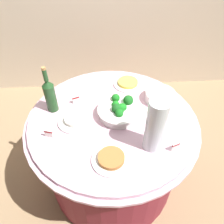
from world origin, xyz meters
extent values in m
plane|color=#9E7F5B|center=(0.00, 0.00, 0.00)|extent=(6.00, 6.00, 0.00)
cylinder|color=maroon|center=(0.00, 0.00, 0.34)|extent=(1.01, 1.01, 0.69)
cylinder|color=#E0B2C6|center=(0.00, 0.00, 0.70)|extent=(1.16, 1.16, 0.02)
cylinder|color=#E0B2C6|center=(0.00, 0.00, 0.72)|extent=(1.10, 1.10, 0.03)
cylinder|color=white|center=(0.05, 0.02, 0.77)|extent=(0.26, 0.26, 0.05)
cylinder|color=white|center=(0.05, 0.02, 0.80)|extent=(0.28, 0.28, 0.01)
sphere|color=#196A1E|center=(0.03, 0.05, 0.81)|extent=(0.04, 0.04, 0.04)
sphere|color=#196F1E|center=(0.04, -0.04, 0.81)|extent=(0.05, 0.05, 0.05)
sphere|color=#19731E|center=(0.03, -0.01, 0.81)|extent=(0.05, 0.05, 0.05)
sphere|color=#197B1E|center=(0.07, 0.02, 0.81)|extent=(0.05, 0.05, 0.05)
sphere|color=#19621E|center=(0.11, 0.07, 0.82)|extent=(0.07, 0.07, 0.07)
sphere|color=#19741E|center=(0.03, 0.11, 0.82)|extent=(0.06, 0.06, 0.06)
sphere|color=#195A1E|center=(0.03, 0.00, 0.82)|extent=(0.06, 0.06, 0.06)
sphere|color=#196D1E|center=(0.05, -0.01, 0.81)|extent=(0.05, 0.05, 0.05)
sphere|color=#19801E|center=(0.03, 0.05, 0.81)|extent=(0.05, 0.05, 0.05)
sphere|color=#197F1E|center=(0.06, 0.01, 0.82)|extent=(0.06, 0.06, 0.06)
sphere|color=#19801E|center=(0.05, 0.02, 0.81)|extent=(0.04, 0.04, 0.04)
cylinder|color=white|center=(0.35, 0.15, 0.74)|extent=(0.21, 0.21, 0.01)
cylinder|color=white|center=(0.35, 0.15, 0.76)|extent=(0.21, 0.21, 0.01)
cylinder|color=white|center=(0.35, 0.15, 0.77)|extent=(0.21, 0.21, 0.01)
cylinder|color=white|center=(0.35, 0.15, 0.78)|extent=(0.21, 0.21, 0.01)
cylinder|color=white|center=(0.35, 0.15, 0.79)|extent=(0.21, 0.21, 0.01)
cylinder|color=white|center=(0.35, 0.15, 0.80)|extent=(0.21, 0.21, 0.01)
cylinder|color=white|center=(0.35, 0.15, 0.80)|extent=(0.21, 0.21, 0.01)
cylinder|color=#204821|center=(-0.40, 0.11, 0.84)|extent=(0.07, 0.07, 0.20)
cone|color=#204821|center=(-0.40, 0.11, 0.96)|extent=(0.07, 0.07, 0.04)
cylinder|color=#204821|center=(-0.40, 0.11, 1.02)|extent=(0.03, 0.03, 0.08)
cylinder|color=#B2844C|center=(-0.40, 0.11, 1.07)|extent=(0.03, 0.03, 0.02)
cylinder|color=silver|center=(0.22, -0.24, 0.91)|extent=(0.11, 0.11, 0.34)
sphere|color=#E5B26B|center=(0.24, -0.24, 0.78)|extent=(0.06, 0.06, 0.06)
sphere|color=#E5B26B|center=(0.21, -0.23, 0.78)|extent=(0.06, 0.06, 0.06)
sphere|color=#E5B26B|center=(0.21, -0.26, 0.78)|extent=(0.06, 0.06, 0.06)
sphere|color=#72C64C|center=(0.24, -0.23, 0.83)|extent=(0.06, 0.06, 0.06)
sphere|color=#72C64C|center=(0.20, -0.23, 0.83)|extent=(0.06, 0.06, 0.06)
sphere|color=#72C64C|center=(0.22, -0.26, 0.83)|extent=(0.06, 0.06, 0.06)
sphere|color=red|center=(0.23, -0.22, 0.89)|extent=(0.06, 0.06, 0.06)
sphere|color=red|center=(0.20, -0.25, 0.89)|extent=(0.06, 0.06, 0.06)
sphere|color=red|center=(0.23, -0.26, 0.89)|extent=(0.06, 0.06, 0.06)
sphere|color=#E5B26B|center=(0.21, -0.22, 0.94)|extent=(0.06, 0.06, 0.06)
sphere|color=#E5B26B|center=(0.20, -0.26, 0.94)|extent=(0.06, 0.06, 0.06)
sphere|color=#E5B26B|center=(0.24, -0.25, 0.94)|extent=(0.06, 0.06, 0.06)
sphere|color=#72C64C|center=(0.20, -0.23, 0.99)|extent=(0.06, 0.06, 0.06)
sphere|color=#72C64C|center=(0.21, -0.26, 0.99)|extent=(0.06, 0.06, 0.06)
sphere|color=#72C64C|center=(0.24, -0.24, 0.99)|extent=(0.06, 0.06, 0.06)
cylinder|color=silver|center=(-0.17, 0.33, 0.74)|extent=(0.16, 0.03, 0.01)
cylinder|color=silver|center=(-0.17, 0.37, 0.74)|extent=(0.16, 0.03, 0.01)
sphere|color=silver|center=(-0.09, 0.36, 0.74)|extent=(0.01, 0.01, 0.01)
cylinder|color=white|center=(-0.24, -0.02, 0.75)|extent=(0.22, 0.22, 0.01)
cylinder|color=white|center=(-0.24, -0.02, 0.77)|extent=(0.13, 0.13, 0.03)
cylinder|color=white|center=(-0.02, -0.33, 0.75)|extent=(0.22, 0.22, 0.01)
cylinder|color=#B77038|center=(-0.02, -0.33, 0.76)|extent=(0.15, 0.15, 0.03)
cylinder|color=white|center=(0.14, 0.35, 0.75)|extent=(0.22, 0.22, 0.01)
cylinder|color=#F2D14C|center=(0.14, 0.35, 0.76)|extent=(0.15, 0.15, 0.02)
cube|color=white|center=(0.35, -0.28, 0.77)|extent=(0.05, 0.03, 0.05)
cube|color=maroon|center=(0.35, -0.28, 0.79)|extent=(0.05, 0.03, 0.01)
cube|color=white|center=(-0.39, -0.14, 0.77)|extent=(0.05, 0.02, 0.05)
cube|color=maroon|center=(-0.39, -0.14, 0.79)|extent=(0.05, 0.02, 0.01)
cube|color=white|center=(-0.24, 0.16, 0.77)|extent=(0.05, 0.02, 0.05)
cube|color=maroon|center=(-0.24, 0.16, 0.79)|extent=(0.05, 0.03, 0.01)
camera|label=1|loc=(-0.06, -1.04, 1.80)|focal=35.98mm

